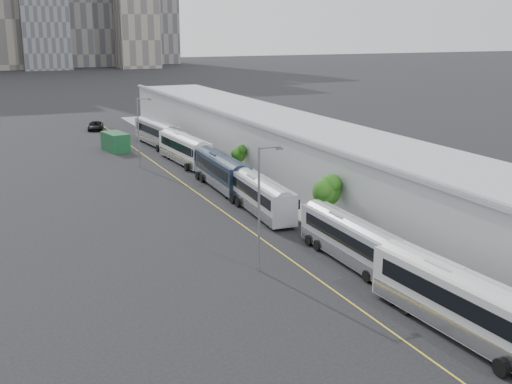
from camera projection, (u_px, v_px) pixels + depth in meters
sidewalk at (369, 228)px, 60.33m from camera, size 10.00×170.00×0.12m
lane_line at (268, 244)px, 56.23m from camera, size 0.12×160.00×0.02m
depot at (406, 189)px, 61.03m from camera, size 12.45×160.40×7.20m
bus_2 at (460, 308)px, 39.43m from camera, size 3.53×13.96×4.04m
bus_3 at (350, 243)px, 51.80m from camera, size 2.77×12.37×3.61m
bus_4 at (261, 199)px, 64.89m from camera, size 3.29×12.75×3.69m
bus_5 at (222, 174)px, 75.49m from camera, size 3.25×13.41×3.89m
bus_6 at (185, 151)px, 88.99m from camera, size 3.49×13.81×4.00m
bus_7 at (157, 135)px, 102.13m from camera, size 3.83×13.93×4.02m
tree_2 at (327, 188)px, 59.82m from camera, size 2.69×2.69×5.25m
tree_3 at (239, 154)px, 80.50m from camera, size 1.72×1.72×3.87m
street_lamp_near at (261, 201)px, 48.72m from camera, size 2.04×0.22×9.81m
street_lamp_far at (140, 128)px, 85.29m from camera, size 2.04×0.22×9.34m
shipping_container at (115, 142)px, 97.92m from camera, size 3.58×5.80×2.82m
suv at (96, 126)px, 117.88m from camera, size 3.87×6.12×1.57m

